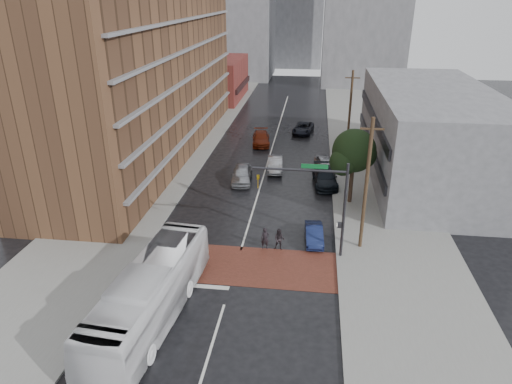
% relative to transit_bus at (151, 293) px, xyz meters
% --- Properties ---
extents(ground, '(160.00, 160.00, 0.00)m').
position_rel_transit_bus_xyz_m(ground, '(3.90, 5.74, -1.76)').
color(ground, black).
rests_on(ground, ground).
extents(crosswalk, '(14.00, 5.00, 0.02)m').
position_rel_transit_bus_xyz_m(crosswalk, '(3.90, 6.24, -1.75)').
color(crosswalk, brown).
rests_on(crosswalk, ground).
extents(sidewalk_west, '(9.00, 90.00, 0.15)m').
position_rel_transit_bus_xyz_m(sidewalk_west, '(-7.60, 30.74, -1.68)').
color(sidewalk_west, gray).
rests_on(sidewalk_west, ground).
extents(sidewalk_east, '(9.00, 90.00, 0.15)m').
position_rel_transit_bus_xyz_m(sidewalk_east, '(15.40, 30.74, -1.68)').
color(sidewalk_east, gray).
rests_on(sidewalk_east, ground).
extents(apartment_block, '(10.00, 44.00, 28.00)m').
position_rel_transit_bus_xyz_m(apartment_block, '(-10.10, 29.74, 12.24)').
color(apartment_block, brown).
rests_on(apartment_block, ground).
extents(storefront_west, '(8.00, 16.00, 7.00)m').
position_rel_transit_bus_xyz_m(storefront_west, '(-8.10, 59.74, 1.74)').
color(storefront_west, maroon).
rests_on(storefront_west, ground).
extents(building_east, '(11.00, 26.00, 9.00)m').
position_rel_transit_bus_xyz_m(building_east, '(20.40, 25.74, 2.74)').
color(building_east, gray).
rests_on(building_east, ground).
extents(distant_tower_west, '(18.00, 16.00, 32.00)m').
position_rel_transit_bus_xyz_m(distant_tower_west, '(-10.10, 83.74, 14.24)').
color(distant_tower_west, gray).
rests_on(distant_tower_west, ground).
extents(distant_tower_center, '(12.00, 10.00, 24.00)m').
position_rel_transit_bus_xyz_m(distant_tower_center, '(3.90, 100.74, 10.24)').
color(distant_tower_center, gray).
rests_on(distant_tower_center, ground).
extents(street_tree, '(4.20, 4.10, 6.90)m').
position_rel_transit_bus_xyz_m(street_tree, '(12.42, 17.78, 2.97)').
color(street_tree, '#332319').
rests_on(street_tree, ground).
extents(signal_mast, '(6.50, 0.30, 7.20)m').
position_rel_transit_bus_xyz_m(signal_mast, '(9.75, 8.24, 2.97)').
color(signal_mast, '#2D2D33').
rests_on(signal_mast, ground).
extents(utility_pole_near, '(1.60, 0.26, 10.00)m').
position_rel_transit_bus_xyz_m(utility_pole_near, '(12.70, 9.74, 3.38)').
color(utility_pole_near, '#473321').
rests_on(utility_pole_near, ground).
extents(utility_pole_far, '(1.60, 0.26, 10.00)m').
position_rel_transit_bus_xyz_m(utility_pole_far, '(12.70, 29.74, 3.38)').
color(utility_pole_far, '#473321').
rests_on(utility_pole_far, ground).
extents(transit_bus, '(4.00, 12.83, 3.52)m').
position_rel_transit_bus_xyz_m(transit_bus, '(0.00, 0.00, 0.00)').
color(transit_bus, white).
rests_on(transit_bus, ground).
extents(pedestrian_a, '(0.69, 0.53, 1.70)m').
position_rel_transit_bus_xyz_m(pedestrian_a, '(5.66, 8.74, -0.91)').
color(pedestrian_a, black).
rests_on(pedestrian_a, ground).
extents(pedestrian_b, '(0.86, 0.69, 1.69)m').
position_rel_transit_bus_xyz_m(pedestrian_b, '(6.72, 8.74, -0.91)').
color(pedestrian_b, black).
rests_on(pedestrian_b, ground).
extents(car_travel_a, '(2.35, 4.99, 1.65)m').
position_rel_transit_bus_xyz_m(car_travel_a, '(1.91, 21.41, -0.93)').
color(car_travel_a, '#A6A9AE').
rests_on(car_travel_a, ground).
extents(car_travel_b, '(1.90, 4.56, 1.47)m').
position_rel_transit_bus_xyz_m(car_travel_b, '(4.95, 25.07, -1.03)').
color(car_travel_b, '#A4A6AC').
rests_on(car_travel_b, ground).
extents(car_travel_c, '(2.72, 5.39, 1.50)m').
position_rel_transit_bus_xyz_m(car_travel_c, '(2.36, 34.09, -1.01)').
color(car_travel_c, maroon).
rests_on(car_travel_c, ground).
extents(suv_travel, '(3.09, 5.39, 1.42)m').
position_rel_transit_bus_xyz_m(suv_travel, '(7.45, 39.67, -1.05)').
color(suv_travel, black).
rests_on(suv_travel, ground).
extents(car_parked_near, '(1.57, 3.82, 1.23)m').
position_rel_transit_bus_xyz_m(car_parked_near, '(9.26, 10.29, -1.14)').
color(car_parked_near, '#151F4A').
rests_on(car_parked_near, ground).
extents(car_parked_mid, '(2.72, 5.65, 1.59)m').
position_rel_transit_bus_xyz_m(car_parked_mid, '(10.20, 21.74, -0.96)').
color(car_parked_mid, black).
rests_on(car_parked_mid, ground).
extents(car_parked_far, '(2.55, 4.61, 1.48)m').
position_rel_transit_bus_xyz_m(car_parked_far, '(10.20, 25.68, -1.02)').
color(car_parked_far, '#95989C').
rests_on(car_parked_far, ground).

